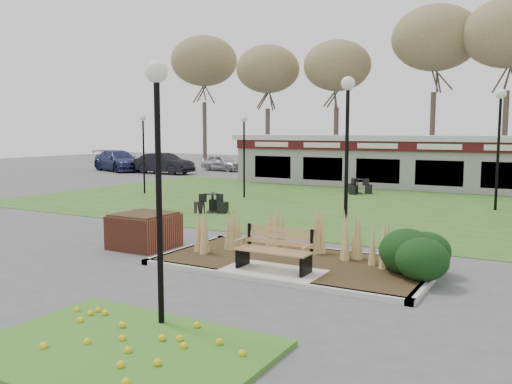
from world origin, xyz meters
The scene contains 18 objects.
ground centered at (0.00, 0.00, 0.00)m, with size 100.00×100.00×0.00m, color #515154.
lawn centered at (0.00, 12.00, 0.01)m, with size 34.00×16.00×0.02m, color #2D5B1C.
flower_bed centered at (0.00, -4.60, 0.07)m, with size 4.20×3.00×0.16m.
planting_bed centered at (1.27, 1.35, 0.37)m, with size 6.75×3.40×1.27m.
park_bench centered at (0.00, 0.25, 0.59)m, with size 1.70×0.66×0.93m.
brick_planter centered at (-4.40, 1.00, 0.48)m, with size 1.50×1.50×0.95m.
food_pavilion centered at (0.00, 19.96, 1.48)m, with size 24.60×3.40×2.90m.
tree_backdrop centered at (0.00, 28.00, 8.36)m, with size 47.24×5.24×10.36m.
lamp_post_near_left centered at (-0.15, -3.50, 3.10)m, with size 0.35×0.35×4.26m.
lamp_post_near_right centered at (0.19, 4.19, 3.39)m, with size 0.39×0.39×4.65m.
lamp_post_mid_left centered at (-12.84, 10.76, 2.89)m, with size 0.33×0.33×3.97m.
lamp_post_mid_right centered at (3.23, 13.11, 3.49)m, with size 0.40×0.40×4.79m.
lamp_post_far_left centered at (-7.61, 11.79, 2.83)m, with size 0.32×0.32×3.88m.
bistro_set_a centered at (-6.34, 7.17, 0.26)m, with size 1.20×1.34×0.72m.
bistro_set_b centered at (-3.42, 15.93, 0.26)m, with size 1.37×1.25×0.73m.
car_silver centered at (-17.74, 25.66, 0.65)m, with size 1.53×3.81×1.30m, color #BBBBC0.
car_black centered at (-19.98, 21.19, 0.76)m, with size 1.61×4.61×1.52m, color black.
car_blue centered at (-24.75, 21.49, 0.81)m, with size 2.27×5.57×1.62m, color navy.
Camera 1 is at (5.34, -10.15, 3.18)m, focal length 38.00 mm.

